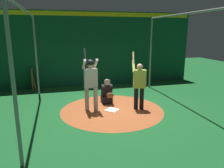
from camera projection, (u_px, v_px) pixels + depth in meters
The scene contains 9 objects.
ground_plane at pixel (112, 110), 7.65m from camera, with size 26.62×26.62×0.00m, color #195B28.
dirt_circle at pixel (112, 110), 7.65m from camera, with size 3.61×3.61×0.01m, color #AD562D.
home_plate at pixel (112, 110), 7.65m from camera, with size 0.42×0.42×0.01m, color white.
batter at pixel (91, 80), 7.29m from camera, with size 0.68×0.49×2.15m.
catcher at pixel (107, 94), 8.28m from camera, with size 0.58×0.40×0.97m.
visitor at pixel (139, 83), 7.53m from camera, with size 0.62×0.51×2.01m.
back_wall at pixel (92, 49), 10.93m from camera, with size 0.23×10.62×3.69m.
cage_frame at pixel (112, 45), 7.11m from camera, with size 5.45×5.32×3.34m.
bat_rack at pixel (33, 79), 10.31m from camera, with size 0.70×0.20×1.05m.
Camera 1 is at (6.99, -1.81, 2.69)m, focal length 34.69 mm.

